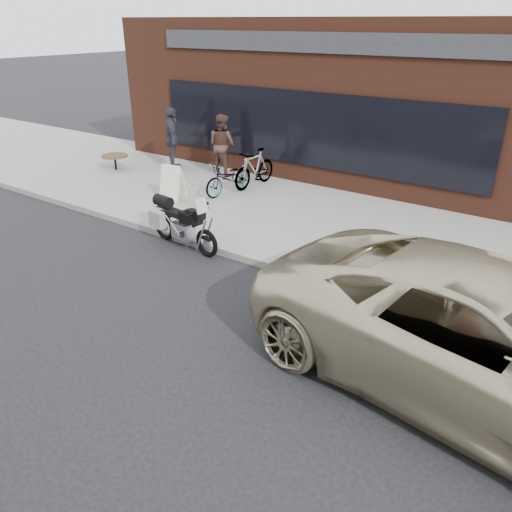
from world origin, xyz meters
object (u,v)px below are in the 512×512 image
Objects in this scene: minivan at (494,340)px; cafe_table at (115,156)px; bicycle_front at (229,178)px; sandwich_sign at (172,182)px; cafe_patron_left at (222,145)px; bicycle_rear at (254,168)px; cafe_patron_right at (172,139)px; motorcycle at (179,223)px.

cafe_table is at bearing 79.05° from minivan.
cafe_table is (-11.89, 4.26, -0.29)m from minivan.
bicycle_front is 1.52m from sandwich_sign.
bicycle_rear is at bearing 167.96° from cafe_patron_left.
bicycle_rear is at bearing 86.28° from bicycle_front.
bicycle_front is 3.09m from cafe_patron_right.
motorcycle is at bearing 122.69° from cafe_patron_left.
cafe_patron_right reaches higher than bicycle_front.
cafe_patron_left reaches higher than minivan.
bicycle_front is 1.96m from cafe_patron_left.
motorcycle is 1.20× the size of bicycle_front.
cafe_patron_left is 0.95× the size of cafe_patron_right.
cafe_patron_left reaches higher than bicycle_front.
minivan is at bearing -19.73° from cafe_table.
minivan is 8.71m from bicycle_front.
bicycle_front reaches higher than cafe_table.
cafe_patron_left is (-0.38, 2.58, 0.45)m from sandwich_sign.
bicycle_rear is 0.96× the size of cafe_patron_left.
sandwich_sign is (-1.12, -2.12, -0.06)m from bicycle_rear.
motorcycle reaches higher than bicycle_front.
bicycle_rear is at bearing 13.07° from cafe_table.
cafe_table is 0.45× the size of cafe_patron_left.
cafe_table is 3.47m from cafe_patron_left.
bicycle_rear is 2.40m from sandwich_sign.
bicycle_front is 1.79× the size of sandwich_sign.
cafe_patron_left reaches higher than cafe_table.
minivan is 6.86× the size of sandwich_sign.
cafe_patron_left is (-1.30, 1.38, 0.47)m from bicycle_front.
motorcycle is at bearing -74.56° from bicycle_rear.
bicycle_rear is (-7.31, 5.33, -0.20)m from minivan.
cafe_table is at bearing 31.11° from cafe_patron_left.
cafe_patron_right is (-1.97, 2.14, 0.50)m from sandwich_sign.
cafe_patron_right is at bearing 20.27° from cafe_patron_left.
cafe_table is at bearing -169.91° from bicycle_front.
bicycle_rear is 1.61m from cafe_patron_left.
bicycle_front is at bearing -98.71° from bicycle_rear.
bicycle_rear is at bearing 108.92° from motorcycle.
sandwich_sign is 1.13× the size of cafe_table.
cafe_patron_right is (-3.96, 4.05, 0.57)m from motorcycle.
minivan is 10.54m from cafe_patron_left.
cafe_patron_right reaches higher than cafe_table.
motorcycle reaches higher than sandwich_sign.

